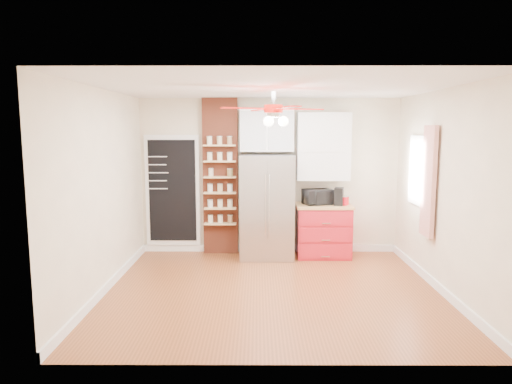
{
  "coord_description": "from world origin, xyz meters",
  "views": [
    {
      "loc": [
        -0.2,
        -5.97,
        2.16
      ],
      "look_at": [
        -0.23,
        0.9,
        1.22
      ],
      "focal_mm": 32.0,
      "sensor_mm": 36.0,
      "label": 1
    }
  ],
  "objects_px": {
    "red_cabinet": "(323,230)",
    "ceiling_fan": "(273,109)",
    "coffee_maker": "(339,196)",
    "canister_left": "(344,201)",
    "toaster_oven": "(318,197)",
    "fridge": "(267,207)",
    "pantry_jar_oats": "(211,173)"
  },
  "relations": [
    {
      "from": "toaster_oven",
      "to": "pantry_jar_oats",
      "type": "relative_size",
      "value": 3.78
    },
    {
      "from": "ceiling_fan",
      "to": "coffee_maker",
      "type": "relative_size",
      "value": 4.69
    },
    {
      "from": "coffee_maker",
      "to": "pantry_jar_oats",
      "type": "distance_m",
      "value": 2.21
    },
    {
      "from": "fridge",
      "to": "toaster_oven",
      "type": "bearing_deg",
      "value": 4.47
    },
    {
      "from": "red_cabinet",
      "to": "toaster_oven",
      "type": "relative_size",
      "value": 2.0
    },
    {
      "from": "fridge",
      "to": "red_cabinet",
      "type": "bearing_deg",
      "value": 2.95
    },
    {
      "from": "ceiling_fan",
      "to": "toaster_oven",
      "type": "relative_size",
      "value": 2.97
    },
    {
      "from": "fridge",
      "to": "coffee_maker",
      "type": "height_order",
      "value": "fridge"
    },
    {
      "from": "pantry_jar_oats",
      "to": "ceiling_fan",
      "type": "bearing_deg",
      "value": -60.97
    },
    {
      "from": "fridge",
      "to": "red_cabinet",
      "type": "xyz_separation_m",
      "value": [
        0.97,
        0.05,
        -0.42
      ]
    },
    {
      "from": "coffee_maker",
      "to": "red_cabinet",
      "type": "bearing_deg",
      "value": -176.75
    },
    {
      "from": "red_cabinet",
      "to": "canister_left",
      "type": "relative_size",
      "value": 6.54
    },
    {
      "from": "red_cabinet",
      "to": "ceiling_fan",
      "type": "distance_m",
      "value": 2.75
    },
    {
      "from": "coffee_maker",
      "to": "pantry_jar_oats",
      "type": "bearing_deg",
      "value": -168.87
    },
    {
      "from": "ceiling_fan",
      "to": "toaster_oven",
      "type": "distance_m",
      "value": 2.34
    },
    {
      "from": "red_cabinet",
      "to": "canister_left",
      "type": "xyz_separation_m",
      "value": [
        0.33,
        -0.06,
        0.52
      ]
    },
    {
      "from": "fridge",
      "to": "red_cabinet",
      "type": "distance_m",
      "value": 1.06
    },
    {
      "from": "fridge",
      "to": "pantry_jar_oats",
      "type": "height_order",
      "value": "fridge"
    },
    {
      "from": "canister_left",
      "to": "fridge",
      "type": "bearing_deg",
      "value": 179.51
    },
    {
      "from": "canister_left",
      "to": "pantry_jar_oats",
      "type": "bearing_deg",
      "value": 175.17
    },
    {
      "from": "red_cabinet",
      "to": "toaster_oven",
      "type": "xyz_separation_m",
      "value": [
        -0.1,
        0.02,
        0.58
      ]
    },
    {
      "from": "fridge",
      "to": "pantry_jar_oats",
      "type": "xyz_separation_m",
      "value": [
        -0.95,
        0.18,
        0.56
      ]
    },
    {
      "from": "red_cabinet",
      "to": "toaster_oven",
      "type": "bearing_deg",
      "value": 170.24
    },
    {
      "from": "fridge",
      "to": "coffee_maker",
      "type": "xyz_separation_m",
      "value": [
        1.22,
        -0.01,
        0.17
      ]
    },
    {
      "from": "coffee_maker",
      "to": "canister_left",
      "type": "xyz_separation_m",
      "value": [
        0.09,
        -0.01,
        -0.08
      ]
    },
    {
      "from": "coffee_maker",
      "to": "ceiling_fan",
      "type": "bearing_deg",
      "value": -109.65
    },
    {
      "from": "toaster_oven",
      "to": "pantry_jar_oats",
      "type": "xyz_separation_m",
      "value": [
        -1.82,
        0.11,
        0.4
      ]
    },
    {
      "from": "toaster_oven",
      "to": "canister_left",
      "type": "xyz_separation_m",
      "value": [
        0.44,
        -0.08,
        -0.06
      ]
    },
    {
      "from": "red_cabinet",
      "to": "fridge",
      "type": "bearing_deg",
      "value": -177.05
    },
    {
      "from": "pantry_jar_oats",
      "to": "coffee_maker",
      "type": "bearing_deg",
      "value": -4.89
    },
    {
      "from": "toaster_oven",
      "to": "fridge",
      "type": "bearing_deg",
      "value": 165.84
    },
    {
      "from": "ceiling_fan",
      "to": "canister_left",
      "type": "xyz_separation_m",
      "value": [
        1.25,
        1.62,
        -1.45
      ]
    }
  ]
}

